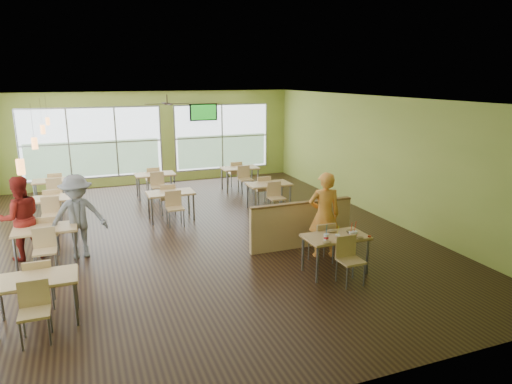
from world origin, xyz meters
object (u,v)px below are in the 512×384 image
main_table (335,241)px  man_plaid (324,215)px  food_basket (352,232)px  half_wall_divider (301,224)px

main_table → man_plaid: bearing=76.2°
main_table → food_basket: main_table is taller
half_wall_divider → main_table: bearing=-90.0°
main_table → man_plaid: man_plaid is taller
food_basket → main_table: bearing=-178.8°
main_table → half_wall_divider: (0.00, 1.45, -0.11)m
main_table → half_wall_divider: half_wall_divider is taller
half_wall_divider → food_basket: size_ratio=11.04×
half_wall_divider → food_basket: bearing=-75.9°
main_table → half_wall_divider: 1.45m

